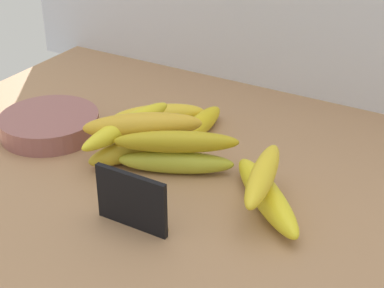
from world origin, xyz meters
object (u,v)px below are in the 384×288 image
at_px(banana_8, 143,126).
at_px(chalkboard_sign, 132,202).
at_px(banana_6, 263,175).
at_px(banana_7, 127,125).
at_px(banana_3, 266,196).
at_px(banana_0, 158,116).
at_px(fruit_bowl, 50,124).
at_px(banana_1, 199,125).
at_px(banana_5, 176,142).
at_px(banana_2, 176,162).
at_px(banana_4, 132,149).

bearing_deg(banana_8, chalkboard_sign, -60.56).
xyz_separation_m(chalkboard_sign, banana_6, (0.14, 0.12, 0.02)).
height_order(banana_6, banana_8, banana_8).
bearing_deg(banana_7, banana_3, -5.52).
xyz_separation_m(banana_7, banana_8, (0.03, 0.00, 0.00)).
bearing_deg(banana_8, banana_0, 110.85).
relative_size(fruit_bowl, banana_7, 0.87).
bearing_deg(fruit_bowl, banana_1, 29.54).
distance_m(banana_1, banana_8, 0.13).
bearing_deg(fruit_bowl, banana_6, -3.42).
relative_size(fruit_bowl, banana_3, 0.85).
bearing_deg(banana_6, banana_5, 169.69).
relative_size(fruit_bowl, banana_2, 0.95).
height_order(chalkboard_sign, banana_4, chalkboard_sign).
distance_m(banana_1, banana_6, 0.25).
bearing_deg(fruit_bowl, banana_5, 0.85).
relative_size(banana_2, banana_8, 0.96).
bearing_deg(fruit_bowl, banana_0, 38.09).
bearing_deg(banana_1, banana_3, -37.19).
bearing_deg(banana_1, banana_5, -76.45).
distance_m(fruit_bowl, banana_6, 0.42).
height_order(banana_0, banana_4, banana_0).
bearing_deg(banana_7, banana_8, 8.68).
relative_size(banana_3, banana_8, 1.07).
height_order(banana_1, banana_7, banana_7).
bearing_deg(banana_4, banana_0, 102.27).
xyz_separation_m(banana_1, banana_4, (-0.05, -0.13, 0.00)).
bearing_deg(banana_0, chalkboard_sign, -63.83).
bearing_deg(banana_0, banana_4, -77.73).
bearing_deg(banana_2, banana_0, 132.86).
distance_m(chalkboard_sign, banana_8, 0.19).
bearing_deg(chalkboard_sign, banana_8, 119.44).
distance_m(banana_3, banana_7, 0.26).
distance_m(chalkboard_sign, banana_0, 0.30).
bearing_deg(banana_3, chalkboard_sign, -136.91).
bearing_deg(banana_5, banana_8, 172.90).
height_order(banana_4, banana_6, banana_6).
bearing_deg(fruit_bowl, banana_8, 3.69).
bearing_deg(banana_0, banana_8, -69.15).
xyz_separation_m(banana_3, banana_6, (-0.00, -0.01, 0.04)).
distance_m(banana_2, banana_3, 0.16).
relative_size(banana_1, banana_3, 0.74).
height_order(fruit_bowl, banana_4, banana_4).
bearing_deg(banana_5, chalkboard_sign, -81.57).
height_order(banana_1, banana_8, banana_8).
xyz_separation_m(banana_1, banana_3, (0.19, -0.15, 0.00)).
distance_m(banana_2, banana_8, 0.08).
distance_m(banana_3, banana_6, 0.04).
relative_size(banana_0, banana_3, 0.83).
bearing_deg(banana_3, banana_6, -118.53).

